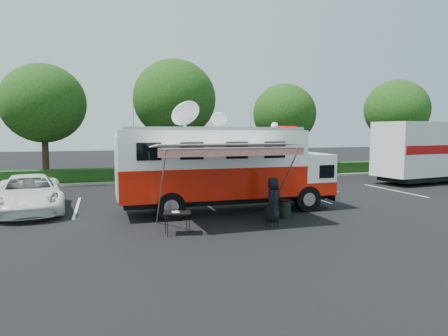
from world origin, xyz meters
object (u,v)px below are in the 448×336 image
(folding_table, at_px, (177,213))
(white_suv, at_px, (30,212))
(command_truck, at_px, (226,167))
(trash_bin, at_px, (285,209))

(folding_table, bearing_deg, white_suv, 133.83)
(command_truck, xyz_separation_m, trash_bin, (1.97, -2.00, -1.61))
(folding_table, distance_m, trash_bin, 4.96)
(folding_table, height_order, trash_bin, folding_table)
(command_truck, height_order, trash_bin, command_truck)
(command_truck, distance_m, white_suv, 8.95)
(trash_bin, bearing_deg, folding_table, -164.41)
(command_truck, relative_size, folding_table, 9.32)
(command_truck, relative_size, white_suv, 1.64)
(white_suv, height_order, trash_bin, white_suv)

